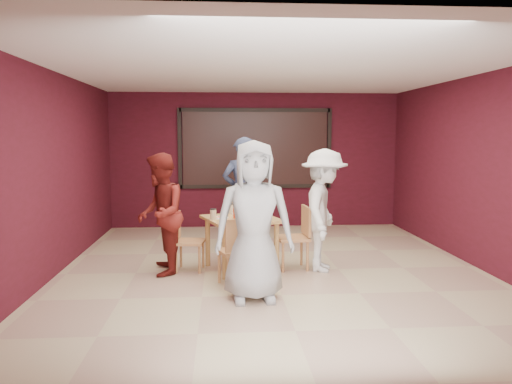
{
  "coord_description": "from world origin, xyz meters",
  "views": [
    {
      "loc": [
        -0.73,
        -6.93,
        1.92
      ],
      "look_at": [
        -0.23,
        0.09,
        1.12
      ],
      "focal_mm": 35.0,
      "sensor_mm": 36.0,
      "label": 1
    }
  ],
  "objects": [
    {
      "name": "chair_left",
      "position": [
        -1.24,
        0.08,
        0.47
      ],
      "size": [
        0.45,
        0.45,
        0.84
      ],
      "color": "#C2744B",
      "rests_on": "floor"
    },
    {
      "name": "window_blinds",
      "position": [
        0.0,
        3.45,
        1.65
      ],
      "size": [
        3.0,
        0.02,
        1.5
      ],
      "primitive_type": "cube",
      "color": "black"
    },
    {
      "name": "chair_back",
      "position": [
        -0.41,
        0.8,
        0.51
      ],
      "size": [
        0.46,
        0.46,
        0.9
      ],
      "color": "#C2744B",
      "rests_on": "floor"
    },
    {
      "name": "dining_table",
      "position": [
        -0.44,
        0.09,
        0.66
      ],
      "size": [
        1.21,
        1.21,
        0.91
      ],
      "color": "tan",
      "rests_on": "floor"
    },
    {
      "name": "diner_front",
      "position": [
        -0.35,
        -1.26,
        0.93
      ],
      "size": [
        0.94,
        0.63,
        1.87
      ],
      "primitive_type": "imported",
      "rotation": [
        0.0,
        0.0,
        0.04
      ],
      "color": "#9D9D9D",
      "rests_on": "floor"
    },
    {
      "name": "chair_front",
      "position": [
        -0.51,
        -0.75,
        0.51
      ],
      "size": [
        0.55,
        0.55,
        0.9
      ],
      "color": "#C2744B",
      "rests_on": "floor"
    },
    {
      "name": "chair_right",
      "position": [
        0.38,
        0.08,
        0.51
      ],
      "size": [
        0.47,
        0.47,
        0.91
      ],
      "color": "#C2744B",
      "rests_on": "floor"
    },
    {
      "name": "floor",
      "position": [
        0.0,
        0.0,
        0.0
      ],
      "size": [
        7.0,
        7.0,
        0.0
      ],
      "primitive_type": "plane",
      "color": "#C3B287",
      "rests_on": "ground"
    },
    {
      "name": "diner_back",
      "position": [
        -0.35,
        1.38,
        0.95
      ],
      "size": [
        0.73,
        0.52,
        1.89
      ],
      "primitive_type": "imported",
      "rotation": [
        0.0,
        0.0,
        3.25
      ],
      "color": "#2D3450",
      "rests_on": "floor"
    },
    {
      "name": "diner_left",
      "position": [
        -1.56,
        -0.06,
        0.84
      ],
      "size": [
        0.7,
        0.87,
        1.68
      ],
      "primitive_type": "imported",
      "rotation": [
        0.0,
        0.0,
        -1.49
      ],
      "color": "maroon",
      "rests_on": "floor"
    },
    {
      "name": "diner_right",
      "position": [
        0.73,
        -0.04,
        0.87
      ],
      "size": [
        0.94,
        1.26,
        1.73
      ],
      "primitive_type": "imported",
      "rotation": [
        0.0,
        0.0,
        1.27
      ],
      "color": "silver",
      "rests_on": "floor"
    }
  ]
}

